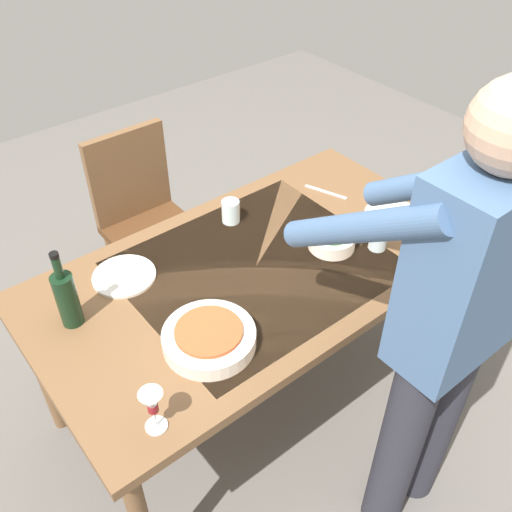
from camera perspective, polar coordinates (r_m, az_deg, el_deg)
The scene contains 14 objects.
ground_plane at distance 2.66m, azimuth -0.00°, elevation -13.22°, with size 6.00×6.00×0.00m, color #66605B.
dining_table at distance 2.15m, azimuth -0.00°, elevation -2.45°, with size 1.67×0.92×0.75m.
chair_near at distance 2.80m, azimuth -11.24°, elevation 4.33°, with size 0.40×0.40×0.91m.
person_server at distance 1.69m, azimuth 18.63°, elevation -6.48°, with size 0.42×0.61×1.69m.
wine_bottle at distance 1.92m, azimuth -18.49°, elevation -3.99°, with size 0.07×0.07×0.30m.
wine_glass_left at distance 2.25m, azimuth 17.06°, elevation 3.46°, with size 0.07×0.07×0.15m.
wine_glass_right at distance 1.59m, azimuth -10.39°, elevation -14.45°, with size 0.07×0.07×0.15m.
water_cup_near_left at distance 2.21m, azimuth 12.22°, elevation 1.93°, with size 0.07×0.07×0.11m, color silver.
water_cup_near_right at distance 2.30m, azimuth -2.56°, elevation 4.50°, with size 0.07×0.07×0.10m, color silver.
serving_bowl_pasta at distance 1.82m, azimuth -4.74°, elevation -8.14°, with size 0.30×0.30×0.07m.
side_bowl_salad at distance 2.19m, azimuth 7.64°, elevation 1.64°, with size 0.18×0.18×0.07m.
dinner_plate_near at distance 2.41m, azimuth 13.54°, elevation 4.02°, with size 0.23×0.23×0.01m, color silver.
dinner_plate_far at distance 2.11m, azimuth -13.11°, elevation -1.97°, with size 0.23×0.23×0.01m, color silver.
table_knife at distance 2.51m, azimuth 7.03°, elevation 6.41°, with size 0.01×0.20×0.01m, color silver.
Camera 1 is at (0.99, 1.24, 2.13)m, focal length 39.80 mm.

